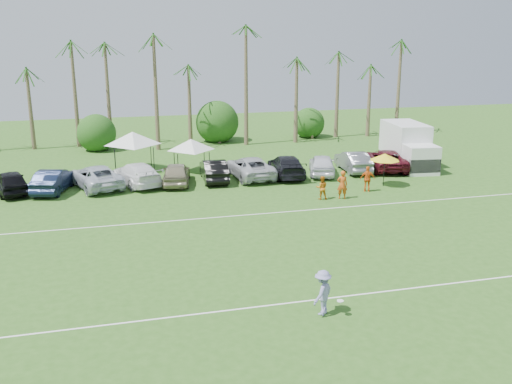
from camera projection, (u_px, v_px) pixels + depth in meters
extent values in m
plane|color=#2E5A1B|center=(258.00, 333.00, 21.16)|extent=(120.00, 120.00, 0.00)
cube|color=white|center=(245.00, 308.00, 23.03)|extent=(80.00, 0.10, 0.01)
cube|color=white|center=(199.00, 219.00, 34.22)|extent=(80.00, 0.10, 0.01)
cone|color=brown|center=(26.00, 99.00, 52.35)|extent=(0.44, 0.44, 10.00)
cone|color=brown|center=(71.00, 92.00, 53.19)|extent=(0.44, 0.44, 11.00)
cone|color=brown|center=(116.00, 107.00, 54.56)|extent=(0.44, 0.44, 8.00)
cone|color=brown|center=(158.00, 100.00, 55.40)|extent=(0.44, 0.44, 9.00)
cone|color=brown|center=(199.00, 94.00, 56.24)|extent=(0.44, 0.44, 10.00)
cone|color=brown|center=(238.00, 88.00, 57.08)|extent=(0.44, 0.44, 11.00)
cone|color=brown|center=(286.00, 102.00, 58.70)|extent=(0.44, 0.44, 8.00)
cone|color=brown|center=(331.00, 96.00, 59.78)|extent=(0.44, 0.44, 9.00)
cone|color=brown|center=(375.00, 90.00, 60.87)|extent=(0.44, 0.44, 10.00)
cone|color=brown|center=(409.00, 84.00, 61.71)|extent=(0.44, 0.44, 11.00)
cylinder|color=brown|center=(97.00, 140.00, 55.89)|extent=(0.30, 0.30, 1.40)
sphere|color=#194613|center=(97.00, 129.00, 55.59)|extent=(4.00, 4.00, 4.00)
cylinder|color=brown|center=(218.00, 135.00, 58.81)|extent=(0.30, 0.30, 1.40)
sphere|color=#194613|center=(217.00, 124.00, 58.51)|extent=(4.00, 4.00, 4.00)
cylinder|color=brown|center=(309.00, 131.00, 61.24)|extent=(0.30, 0.30, 1.40)
sphere|color=#194613|center=(309.00, 121.00, 60.95)|extent=(4.00, 4.00, 4.00)
imported|color=#CD5016|center=(342.00, 185.00, 38.18)|extent=(0.81, 0.64, 1.94)
imported|color=orange|center=(322.00, 188.00, 38.11)|extent=(0.90, 0.78, 1.60)
imported|color=orange|center=(368.00, 179.00, 39.97)|extent=(1.15, 0.81, 1.81)
cube|color=white|center=(405.00, 139.00, 48.06)|extent=(3.23, 5.22, 2.69)
cube|color=white|center=(421.00, 160.00, 45.07)|extent=(2.68, 2.20, 2.26)
cube|color=black|center=(425.00, 166.00, 44.38)|extent=(2.49, 0.60, 1.08)
cube|color=#E5590C|center=(420.00, 144.00, 48.38)|extent=(0.22, 1.71, 0.97)
cylinder|color=black|center=(406.00, 167.00, 45.30)|extent=(0.43, 1.00, 0.97)
cylinder|color=black|center=(432.00, 167.00, 45.59)|extent=(0.43, 1.00, 0.97)
cylinder|color=black|center=(386.00, 156.00, 49.61)|extent=(0.43, 1.00, 0.97)
cylinder|color=black|center=(409.00, 155.00, 49.90)|extent=(0.43, 1.00, 0.97)
cylinder|color=black|center=(115.00, 162.00, 44.43)|extent=(0.06, 0.06, 2.12)
cylinder|color=black|center=(154.00, 160.00, 45.16)|extent=(0.06, 0.06, 2.12)
cylinder|color=black|center=(115.00, 155.00, 47.21)|extent=(0.06, 0.06, 2.12)
cylinder|color=black|center=(151.00, 153.00, 47.93)|extent=(0.06, 0.06, 2.12)
pyramid|color=white|center=(132.00, 132.00, 45.62)|extent=(4.57, 4.57, 1.06)
cylinder|color=black|center=(178.00, 165.00, 44.27)|extent=(0.06, 0.06, 1.79)
cylinder|color=black|center=(209.00, 163.00, 44.87)|extent=(0.06, 0.06, 1.79)
cylinder|color=black|center=(174.00, 159.00, 46.58)|extent=(0.06, 0.06, 1.79)
cylinder|color=black|center=(204.00, 157.00, 47.18)|extent=(0.06, 0.06, 1.79)
pyramid|color=white|center=(191.00, 139.00, 45.25)|extent=(3.86, 3.86, 0.89)
cylinder|color=black|center=(384.00, 172.00, 41.37)|extent=(0.05, 0.05, 2.16)
cone|color=yellow|center=(385.00, 157.00, 41.08)|extent=(2.16, 2.16, 0.49)
imported|color=#8684BC|center=(323.00, 292.00, 22.35)|extent=(1.34, 1.30, 1.84)
cylinder|color=white|center=(340.00, 301.00, 22.22)|extent=(0.27, 0.27, 0.03)
imported|color=black|center=(11.00, 182.00, 39.53)|extent=(3.24, 5.14, 1.63)
imported|color=#101A33|center=(54.00, 180.00, 39.98)|extent=(2.94, 5.23, 1.63)
imported|color=silver|center=(96.00, 177.00, 41.02)|extent=(4.36, 6.41, 1.63)
imported|color=white|center=(136.00, 174.00, 41.82)|extent=(3.94, 6.05, 1.63)
imported|color=gray|center=(176.00, 173.00, 41.99)|extent=(2.71, 5.04, 1.63)
imported|color=black|center=(214.00, 170.00, 42.98)|extent=(2.00, 5.04, 1.63)
imported|color=silver|center=(250.00, 167.00, 43.90)|extent=(3.11, 6.04, 1.63)
imported|color=black|center=(286.00, 166.00, 44.35)|extent=(2.88, 5.83, 1.63)
imported|color=white|center=(322.00, 164.00, 44.85)|extent=(3.34, 5.15, 1.63)
imported|color=slate|center=(353.00, 161.00, 45.99)|extent=(2.14, 5.08, 1.63)
imported|color=#55111C|center=(386.00, 160.00, 46.60)|extent=(4.07, 6.35, 1.63)
imported|color=#173821|center=(417.00, 157.00, 47.41)|extent=(3.74, 6.03, 1.63)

